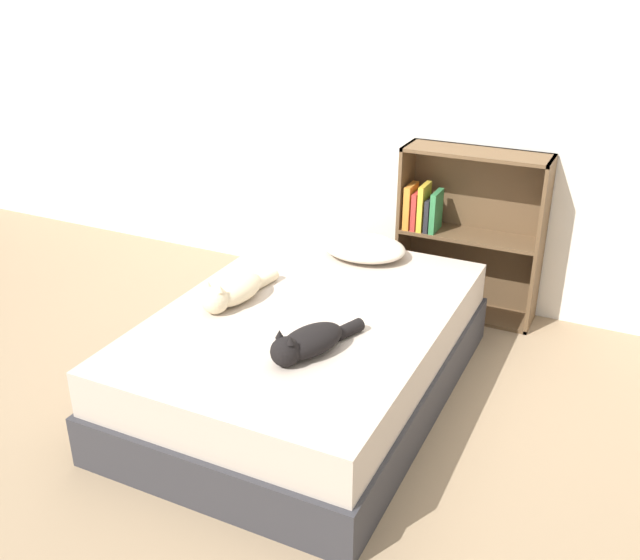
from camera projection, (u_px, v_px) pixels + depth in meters
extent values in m
plane|color=#997F60|center=(308.00, 392.00, 3.50)|extent=(8.00, 8.00, 0.00)
cube|color=white|center=(412.00, 89.00, 4.07)|extent=(8.00, 0.06, 2.50)
cube|color=#333338|center=(308.00, 371.00, 3.45)|extent=(1.28, 1.85, 0.24)
cube|color=#C1B2A3|center=(307.00, 331.00, 3.36)|extent=(1.24, 1.79, 0.21)
ellipsoid|color=beige|center=(364.00, 248.00, 3.87)|extent=(0.46, 0.36, 0.10)
ellipsoid|color=beige|center=(235.00, 289.00, 3.37)|extent=(0.22, 0.36, 0.13)
sphere|color=beige|center=(215.00, 300.00, 3.27)|extent=(0.13, 0.13, 0.13)
cone|color=beige|center=(220.00, 288.00, 3.22)|extent=(0.04, 0.04, 0.03)
cone|color=beige|center=(208.00, 284.00, 3.26)|extent=(0.04, 0.04, 0.03)
cylinder|color=beige|center=(265.00, 279.00, 3.56)|extent=(0.08, 0.16, 0.06)
ellipsoid|color=black|center=(311.00, 341.00, 2.94)|extent=(0.27, 0.36, 0.12)
sphere|color=black|center=(285.00, 352.00, 2.85)|extent=(0.12, 0.12, 0.12)
cone|color=black|center=(291.00, 340.00, 2.80)|extent=(0.04, 0.04, 0.03)
cone|color=black|center=(280.00, 334.00, 2.85)|extent=(0.04, 0.04, 0.03)
cylinder|color=black|center=(348.00, 330.00, 3.09)|extent=(0.11, 0.16, 0.06)
cube|color=brown|center=(405.00, 225.00, 4.23)|extent=(0.02, 0.26, 0.98)
cube|color=brown|center=(540.00, 247.00, 3.92)|extent=(0.02, 0.26, 0.98)
cube|color=brown|center=(463.00, 310.00, 4.27)|extent=(0.81, 0.26, 0.02)
cube|color=brown|center=(478.00, 153.00, 3.87)|extent=(0.81, 0.26, 0.02)
cube|color=brown|center=(470.00, 235.00, 4.07)|extent=(0.77, 0.26, 0.02)
cube|color=brown|center=(475.00, 228.00, 4.17)|extent=(0.81, 0.02, 0.98)
cube|color=orange|center=(410.00, 206.00, 4.12)|extent=(0.04, 0.16, 0.25)
cube|color=#B7332D|center=(417.00, 210.00, 4.11)|extent=(0.03, 0.16, 0.22)
cube|color=gold|center=(424.00, 207.00, 4.09)|extent=(0.03, 0.16, 0.27)
cube|color=#232328|center=(430.00, 214.00, 4.09)|extent=(0.03, 0.16, 0.19)
cube|color=#337F47|center=(436.00, 211.00, 4.06)|extent=(0.03, 0.16, 0.23)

